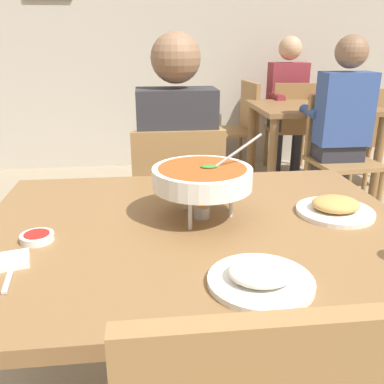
{
  "coord_description": "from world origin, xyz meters",
  "views": [
    {
      "loc": [
        -0.14,
        -1.13,
        1.27
      ],
      "look_at": [
        0.0,
        0.15,
        0.81
      ],
      "focal_mm": 39.38,
      "sensor_mm": 36.0,
      "label": 1
    }
  ],
  "objects_px": {
    "chair_diner_main": "(178,205)",
    "diner_main": "(176,157)",
    "dining_table_main": "(198,255)",
    "patron_bg_left": "(288,97)",
    "dining_table_far": "(312,121)",
    "patron_bg_middle": "(341,119)",
    "sauce_dish": "(37,237)",
    "curry_bowl": "(202,178)",
    "rice_plate": "(261,277)",
    "chair_bg_left": "(292,123)",
    "chair_bg_middle": "(338,150)",
    "appetizer_plate": "(335,208)",
    "chair_bg_corner": "(239,123)"
  },
  "relations": [
    {
      "from": "dining_table_far",
      "to": "patron_bg_middle",
      "type": "relative_size",
      "value": 0.76
    },
    {
      "from": "dining_table_far",
      "to": "patron_bg_left",
      "type": "distance_m",
      "value": 0.6
    },
    {
      "from": "curry_bowl",
      "to": "rice_plate",
      "type": "distance_m",
      "value": 0.41
    },
    {
      "from": "sauce_dish",
      "to": "dining_table_far",
      "type": "xyz_separation_m",
      "value": [
        1.73,
        2.36,
        -0.15
      ]
    },
    {
      "from": "dining_table_main",
      "to": "chair_bg_corner",
      "type": "distance_m",
      "value": 2.96
    },
    {
      "from": "rice_plate",
      "to": "dining_table_far",
      "type": "xyz_separation_m",
      "value": [
        1.18,
        2.64,
        -0.16
      ]
    },
    {
      "from": "appetizer_plate",
      "to": "dining_table_far",
      "type": "bearing_deg",
      "value": 69.75
    },
    {
      "from": "dining_table_main",
      "to": "dining_table_far",
      "type": "distance_m",
      "value": 2.64
    },
    {
      "from": "dining_table_far",
      "to": "chair_bg_corner",
      "type": "xyz_separation_m",
      "value": [
        -0.52,
        0.55,
        -0.11
      ]
    },
    {
      "from": "patron_bg_left",
      "to": "patron_bg_middle",
      "type": "relative_size",
      "value": 1.0
    },
    {
      "from": "rice_plate",
      "to": "chair_bg_corner",
      "type": "bearing_deg",
      "value": 78.29
    },
    {
      "from": "chair_diner_main",
      "to": "chair_bg_corner",
      "type": "height_order",
      "value": "same"
    },
    {
      "from": "patron_bg_middle",
      "to": "chair_bg_middle",
      "type": "bearing_deg",
      "value": 53.89
    },
    {
      "from": "appetizer_plate",
      "to": "patron_bg_left",
      "type": "xyz_separation_m",
      "value": [
        0.81,
        2.86,
        -0.03
      ]
    },
    {
      "from": "dining_table_main",
      "to": "patron_bg_left",
      "type": "distance_m",
      "value": 3.15
    },
    {
      "from": "dining_table_main",
      "to": "diner_main",
      "type": "distance_m",
      "value": 0.82
    },
    {
      "from": "dining_table_main",
      "to": "patron_bg_left",
      "type": "xyz_separation_m",
      "value": [
        1.25,
        2.89,
        0.09
      ]
    },
    {
      "from": "chair_diner_main",
      "to": "diner_main",
      "type": "xyz_separation_m",
      "value": [
        0.0,
        0.03,
        0.24
      ]
    },
    {
      "from": "rice_plate",
      "to": "chair_bg_left",
      "type": "height_order",
      "value": "chair_bg_left"
    },
    {
      "from": "diner_main",
      "to": "dining_table_far",
      "type": "bearing_deg",
      "value": 49.41
    },
    {
      "from": "diner_main",
      "to": "patron_bg_middle",
      "type": "xyz_separation_m",
      "value": [
        1.24,
        0.9,
        0.0
      ]
    },
    {
      "from": "rice_plate",
      "to": "chair_bg_corner",
      "type": "xyz_separation_m",
      "value": [
        0.66,
        3.2,
        -0.27
      ]
    },
    {
      "from": "chair_bg_left",
      "to": "curry_bowl",
      "type": "bearing_deg",
      "value": -114.62
    },
    {
      "from": "chair_bg_middle",
      "to": "sauce_dish",
      "type": "bearing_deg",
      "value": -133.5
    },
    {
      "from": "dining_table_main",
      "to": "sauce_dish",
      "type": "height_order",
      "value": "sauce_dish"
    },
    {
      "from": "curry_bowl",
      "to": "patron_bg_left",
      "type": "height_order",
      "value": "patron_bg_left"
    },
    {
      "from": "diner_main",
      "to": "dining_table_far",
      "type": "relative_size",
      "value": 1.31
    },
    {
      "from": "chair_bg_left",
      "to": "patron_bg_left",
      "type": "relative_size",
      "value": 0.69
    },
    {
      "from": "chair_diner_main",
      "to": "patron_bg_left",
      "type": "relative_size",
      "value": 0.69
    },
    {
      "from": "curry_bowl",
      "to": "sauce_dish",
      "type": "relative_size",
      "value": 3.69
    },
    {
      "from": "chair_bg_corner",
      "to": "appetizer_plate",
      "type": "bearing_deg",
      "value": -96.5
    },
    {
      "from": "dining_table_far",
      "to": "sauce_dish",
      "type": "bearing_deg",
      "value": -126.17
    },
    {
      "from": "sauce_dish",
      "to": "chair_bg_left",
      "type": "relative_size",
      "value": 0.1
    },
    {
      "from": "chair_diner_main",
      "to": "appetizer_plate",
      "type": "xyz_separation_m",
      "value": [
        0.44,
        -0.75,
        0.27
      ]
    },
    {
      "from": "curry_bowl",
      "to": "rice_plate",
      "type": "xyz_separation_m",
      "value": [
        0.08,
        -0.39,
        -0.11
      ]
    },
    {
      "from": "chair_diner_main",
      "to": "curry_bowl",
      "type": "height_order",
      "value": "curry_bowl"
    },
    {
      "from": "curry_bowl",
      "to": "appetizer_plate",
      "type": "distance_m",
      "value": 0.43
    },
    {
      "from": "diner_main",
      "to": "sauce_dish",
      "type": "height_order",
      "value": "diner_main"
    },
    {
      "from": "patron_bg_middle",
      "to": "rice_plate",
      "type": "bearing_deg",
      "value": -119.09
    },
    {
      "from": "dining_table_far",
      "to": "rice_plate",
      "type": "bearing_deg",
      "value": -114.03
    },
    {
      "from": "chair_diner_main",
      "to": "chair_bg_corner",
      "type": "relative_size",
      "value": 1.0
    },
    {
      "from": "chair_bg_middle",
      "to": "appetizer_plate",
      "type": "bearing_deg",
      "value": -115.74
    },
    {
      "from": "dining_table_far",
      "to": "patron_bg_middle",
      "type": "bearing_deg",
      "value": -93.47
    },
    {
      "from": "chair_bg_left",
      "to": "chair_bg_corner",
      "type": "bearing_deg",
      "value": 173.29
    },
    {
      "from": "patron_bg_left",
      "to": "chair_bg_left",
      "type": "bearing_deg",
      "value": -71.88
    },
    {
      "from": "curry_bowl",
      "to": "chair_bg_left",
      "type": "bearing_deg",
      "value": 65.38
    },
    {
      "from": "curry_bowl",
      "to": "sauce_dish",
      "type": "xyz_separation_m",
      "value": [
        -0.47,
        -0.11,
        -0.12
      ]
    },
    {
      "from": "diner_main",
      "to": "patron_bg_left",
      "type": "xyz_separation_m",
      "value": [
        1.25,
        2.08,
        0.0
      ]
    },
    {
      "from": "rice_plate",
      "to": "chair_bg_corner",
      "type": "distance_m",
      "value": 3.28
    },
    {
      "from": "dining_table_main",
      "to": "chair_bg_corner",
      "type": "relative_size",
      "value": 1.42
    }
  ]
}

